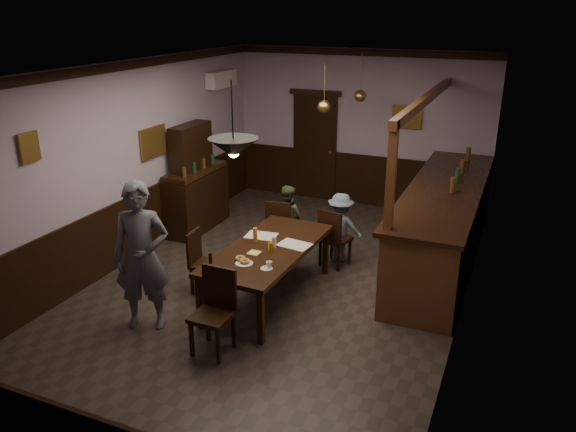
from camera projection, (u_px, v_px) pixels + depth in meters
The scene contains 31 objects.
room at pixel (273, 187), 7.38m from camera, with size 5.01×8.01×3.01m.
dining_table at pixel (268, 252), 7.41m from camera, with size 1.07×2.23×0.75m.
chair_far_left at pixel (280, 226), 8.72m from camera, with size 0.45×0.45×0.95m.
chair_far_right at pixel (333, 236), 8.38m from camera, with size 0.48×0.48×0.93m.
chair_near at pixel (215, 307), 6.34m from camera, with size 0.44×0.44×0.99m.
chair_side at pixel (201, 259), 7.67m from camera, with size 0.42×0.42×0.89m.
person_standing at pixel (142, 257), 6.68m from camera, with size 0.68×0.44×1.86m, color #565A62.
person_seated_left at pixel (287, 218), 8.95m from camera, with size 0.53×0.42×1.10m, color #4A5633.
person_seated_right at pixel (340, 227), 8.59m from camera, with size 0.70×0.40×1.09m, color slate.
newspaper_left at pixel (261, 236), 7.75m from camera, with size 0.42×0.30×0.01m, color silver.
newspaper_right at pixel (295, 245), 7.45m from camera, with size 0.42×0.30×0.01m, color silver.
napkin at pixel (254, 253), 7.22m from camera, with size 0.15×0.15×0.00m, color #ECDE57.
saucer at pixel (266, 269), 6.78m from camera, with size 0.15×0.15×0.01m, color white.
coffee_cup at pixel (269, 264), 6.78m from camera, with size 0.08×0.08×0.07m, color white.
pastry_plate at pixel (244, 263), 6.90m from camera, with size 0.22×0.22×0.01m, color white.
pastry_ring_a at pixel (240, 258), 6.99m from camera, with size 0.13×0.13×0.04m, color #C68C47.
pastry_ring_b at pixel (245, 261), 6.91m from camera, with size 0.13×0.13×0.04m, color #C68C47.
soda_can at pixel (270, 247), 7.24m from camera, with size 0.07×0.07×0.12m, color orange.
beer_glass at pixel (255, 235), 7.52m from camera, with size 0.06×0.06×0.20m, color #BF721E.
water_glass at pixel (274, 242), 7.35m from camera, with size 0.06×0.06×0.15m, color silver.
pepper_mill at pixel (210, 258), 6.90m from camera, with size 0.04×0.04×0.14m, color black.
sideboard at pixel (195, 188), 9.79m from camera, with size 0.50×1.41×1.86m.
bar_counter at pixel (444, 221), 8.59m from camera, with size 1.05×4.53×2.53m.
door_back at pixel (315, 148), 11.26m from camera, with size 0.90×0.06×2.10m, color black.
ac_unit at pixel (221, 79), 10.41m from camera, with size 0.20×0.85×0.30m.
picture_left_small at pixel (29, 147), 6.68m from camera, with size 0.04×0.28×0.36m.
picture_left_large at pixel (153, 142), 8.90m from camera, with size 0.04×0.62×0.48m.
picture_back at pixel (407, 117), 10.34m from camera, with size 0.55×0.04×0.42m.
pendant_iron at pixel (233, 148), 6.17m from camera, with size 0.56×0.56×0.84m.
pendant_brass_mid at pixel (324, 107), 8.47m from camera, with size 0.20×0.20×0.81m.
pendant_brass_far at pixel (360, 96), 9.46m from camera, with size 0.20×0.20×0.81m.
Camera 1 is at (2.95, -6.39, 3.74)m, focal length 35.00 mm.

